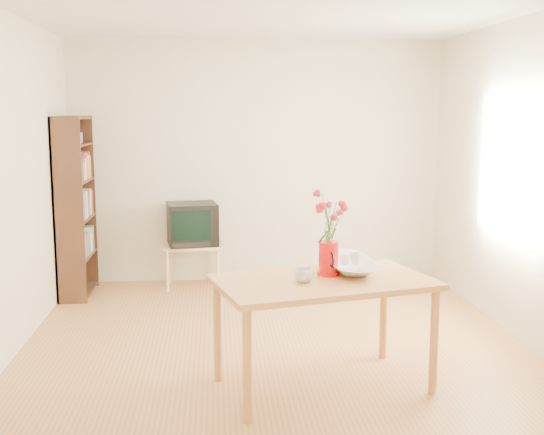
{
  "coord_description": "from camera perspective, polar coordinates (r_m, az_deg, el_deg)",
  "views": [
    {
      "loc": [
        -0.46,
        -5.12,
        1.87
      ],
      "look_at": [
        0.0,
        0.3,
        1.0
      ],
      "focal_mm": 45.0,
      "sensor_mm": 36.0,
      "label": 1
    }
  ],
  "objects": [
    {
      "name": "television",
      "position": [
        7.21,
        -6.68,
        -0.47
      ],
      "size": [
        0.56,
        0.53,
        0.43
      ],
      "rotation": [
        0.0,
        0.0,
        0.15
      ],
      "color": "black",
      "rests_on": "tv_stand"
    },
    {
      "name": "pitcher",
      "position": [
        4.65,
        4.75,
        -3.52
      ],
      "size": [
        0.15,
        0.23,
        0.23
      ],
      "rotation": [
        0.0,
        0.0,
        0.08
      ],
      "color": "red",
      "rests_on": "table"
    },
    {
      "name": "bowl",
      "position": [
        4.78,
        6.56,
        -1.77
      ],
      "size": [
        0.49,
        0.49,
        0.45
      ],
      "primitive_type": "imported",
      "rotation": [
        0.0,
        0.0,
        0.02
      ],
      "color": "white",
      "rests_on": "table"
    },
    {
      "name": "tv_stand",
      "position": [
        7.25,
        -6.65,
        -2.79
      ],
      "size": [
        0.6,
        0.45,
        0.46
      ],
      "color": "tan",
      "rests_on": "ground"
    },
    {
      "name": "teacup_b",
      "position": [
        4.81,
        7.03,
        -2.22
      ],
      "size": [
        0.1,
        0.1,
        0.07
      ],
      "primitive_type": "imported",
      "rotation": [
        0.0,
        0.0,
        2.01
      ],
      "color": "white",
      "rests_on": "bowl"
    },
    {
      "name": "flowers",
      "position": [
        4.6,
        4.8,
        0.17
      ],
      "size": [
        0.27,
        0.27,
        0.38
      ],
      "primitive_type": null,
      "color": "#BC2C40",
      "rests_on": "pitcher"
    },
    {
      "name": "table",
      "position": [
        4.57,
        4.35,
        -6.17
      ],
      "size": [
        1.57,
        1.13,
        0.75
      ],
      "rotation": [
        0.0,
        0.0,
        0.26
      ],
      "color": "#BB7B40",
      "rests_on": "ground"
    },
    {
      "name": "teacup_a",
      "position": [
        4.78,
        6.08,
        -2.34
      ],
      "size": [
        0.09,
        0.09,
        0.06
      ],
      "primitive_type": "imported",
      "rotation": [
        0.0,
        0.0,
        0.41
      ],
      "color": "white",
      "rests_on": "bowl"
    },
    {
      "name": "bookshelf",
      "position": [
        7.08,
        -16.08,
        0.37
      ],
      "size": [
        0.28,
        0.7,
        1.8
      ],
      "color": "black",
      "rests_on": "ground"
    },
    {
      "name": "mug",
      "position": [
        4.46,
        2.68,
        -4.84
      ],
      "size": [
        0.15,
        0.15,
        0.09
      ],
      "primitive_type": "imported",
      "rotation": [
        0.0,
        0.0,
        3.45
      ],
      "color": "white",
      "rests_on": "table"
    },
    {
      "name": "room",
      "position": [
        5.18,
        0.6,
        2.79
      ],
      "size": [
        4.5,
        4.5,
        4.5
      ],
      "color": "#A6703B",
      "rests_on": "ground"
    }
  ]
}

